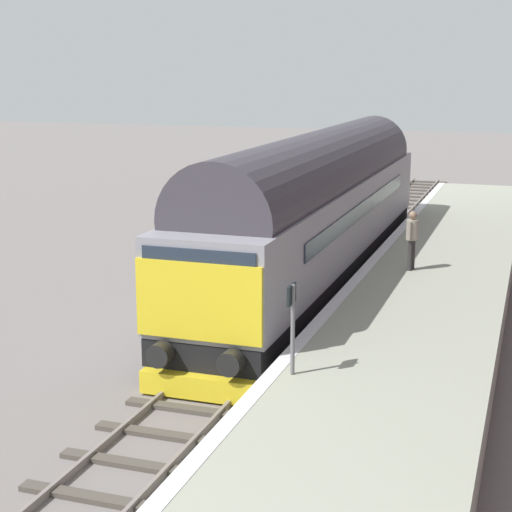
{
  "coord_description": "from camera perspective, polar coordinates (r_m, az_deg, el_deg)",
  "views": [
    {
      "loc": [
        6.1,
        -19.22,
        6.48
      ],
      "look_at": [
        0.2,
        -1.79,
        2.32
      ],
      "focal_mm": 58.51,
      "sensor_mm": 36.0,
      "label": 1
    }
  ],
  "objects": [
    {
      "name": "track_main",
      "position": [
        21.17,
        1.04,
        -4.95
      ],
      "size": [
        2.5,
        60.0,
        0.15
      ],
      "color": "slate",
      "rests_on": "ground"
    },
    {
      "name": "ground_plane",
      "position": [
        21.18,
        1.04,
        -5.09
      ],
      "size": [
        140.0,
        140.0,
        0.0
      ],
      "primitive_type": "plane",
      "color": "slate",
      "rests_on": "ground"
    },
    {
      "name": "diesel_locomotive",
      "position": [
        24.9,
        4.28,
        3.46
      ],
      "size": [
        2.74,
        19.05,
        4.68
      ],
      "color": "black",
      "rests_on": "ground"
    },
    {
      "name": "platform_number_sign",
      "position": [
        15.08,
        2.49,
        -4.01
      ],
      "size": [
        0.1,
        0.44,
        1.68
      ],
      "color": "slate",
      "rests_on": "station_platform"
    },
    {
      "name": "waiting_passenger",
      "position": [
        23.37,
        10.63,
        1.44
      ],
      "size": [
        0.4,
        0.5,
        1.64
      ],
      "rotation": [
        0.0,
        0.0,
        1.36
      ],
      "color": "#322F30",
      "rests_on": "station_platform"
    },
    {
      "name": "station_platform",
      "position": [
        20.29,
        10.81,
        -4.65
      ],
      "size": [
        4.0,
        44.0,
        1.01
      ],
      "color": "#9DA18E",
      "rests_on": "ground"
    }
  ]
}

